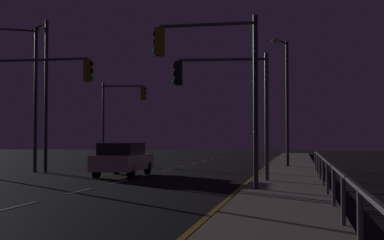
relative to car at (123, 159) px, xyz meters
name	(u,v)px	position (x,y,z in m)	size (l,w,h in m)	color
ground_plane	(123,181)	(0.85, -2.50, -0.82)	(112.00, 112.00, 0.00)	black
sidewalk_right	(288,182)	(7.68, -2.50, -0.75)	(2.78, 77.00, 0.14)	#9E937F
lane_markings_center	(146,175)	(0.85, 1.00, -0.82)	(0.14, 50.00, 0.01)	silver
lane_edge_line	(256,174)	(6.04, 2.50, -0.82)	(0.14, 53.00, 0.01)	gold
car	(123,159)	(0.00, 0.00, 0.00)	(1.90, 4.43, 1.57)	beige
traffic_light_far_center	(224,90)	(5.20, -3.03, 2.86)	(3.79, 0.64, 5.02)	#4C4C51
traffic_light_near_right	(121,107)	(-3.97, 11.34, 3.10)	(3.11, 0.60, 5.65)	#4C4C51
traffic_light_mid_left	(211,68)	(5.25, -6.47, 3.30)	(3.57, 0.34, 5.69)	#2D3033
traffic_light_far_left	(38,90)	(-3.00, -2.58, 3.05)	(4.52, 0.40, 5.45)	#38383D
street_lamp_across_street	(285,90)	(7.34, 7.50, 3.75)	(0.90, 2.08, 7.34)	#2D3033
street_lamp_corner	(44,82)	(-5.09, 2.13, 3.91)	(1.49, 1.18, 8.00)	#2D3033
street_lamp_median	(28,85)	(-5.87, 1.82, 3.78)	(2.27, 1.27, 7.62)	#2D3033
barrier_fence	(330,172)	(8.92, -9.09, 0.05)	(0.09, 25.91, 0.98)	#59595E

